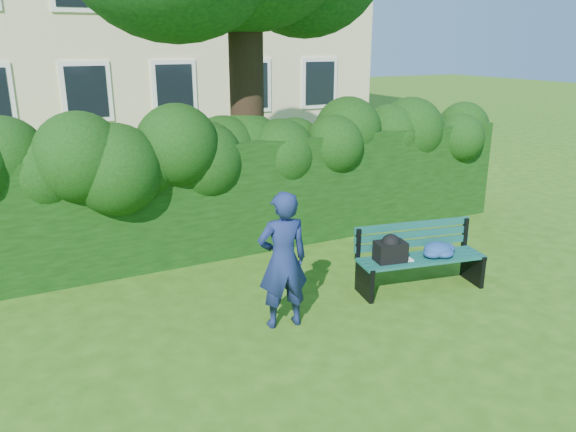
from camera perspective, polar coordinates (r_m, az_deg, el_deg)
ground at (r=7.70m, az=2.07°, el=-7.95°), size 80.00×80.00×0.00m
hedge at (r=9.26m, az=-4.56°, el=2.32°), size 10.00×1.00×1.80m
park_bench at (r=7.89m, az=13.03°, el=-3.79°), size 1.84×0.88×0.89m
man_reading at (r=6.59m, az=-0.53°, el=-4.52°), size 0.66×0.48×1.67m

